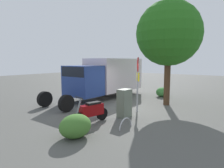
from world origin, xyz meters
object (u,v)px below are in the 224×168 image
Objects in this scene: street_tree at (169,34)px; bike_rack_hoop at (126,128)px; box_truck_near at (106,76)px; utility_cabinet at (124,103)px; stop_sign at (138,76)px; motorcycle at (91,111)px.

street_tree reaches higher than bike_rack_hoop.
box_truck_near reaches higher than utility_cabinet.
box_truck_near is at bearing -136.22° from bike_rack_hoop.
stop_sign is at bearing 60.14° from box_truck_near.
street_tree is at bearing 178.02° from motorcycle.
street_tree reaches higher than utility_cabinet.
bike_rack_hoop is (4.85, 4.65, -1.58)m from box_truck_near.
motorcycle is (5.14, 3.11, -1.06)m from box_truck_near.
bike_rack_hoop is (-0.28, 1.54, -0.52)m from motorcycle.
motorcycle is 2.10× the size of bike_rack_hoop.
motorcycle is at bearing -14.70° from street_tree.
utility_cabinet is at bearing -0.70° from stop_sign.
motorcycle is 1.71m from utility_cabinet.
utility_cabinet is (3.70, -0.69, -3.55)m from street_tree.
street_tree is at bearing -178.09° from bike_rack_hoop.
motorcycle is 0.29× the size of street_tree.
box_truck_near is 1.35× the size of street_tree.
street_tree reaches higher than motorcycle.
street_tree is 7.21× the size of bike_rack_hoop.
motorcycle is at bearing -23.86° from utility_cabinet.
stop_sign reaches higher than motorcycle.
bike_rack_hoop is (1.27, 0.86, -0.67)m from utility_cabinet.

